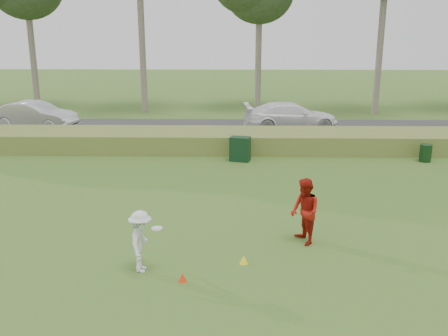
{
  "coord_description": "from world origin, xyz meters",
  "views": [
    {
      "loc": [
        0.35,
        -11.85,
        5.78
      ],
      "look_at": [
        0.0,
        4.0,
        1.3
      ],
      "focal_mm": 40.0,
      "sensor_mm": 36.0,
      "label": 1
    }
  ],
  "objects_px": {
    "cone_yellow": "(244,259)",
    "trash_bin": "(426,153)",
    "player_red": "(305,212)",
    "player_white": "(141,241)",
    "car_right": "(291,116)",
    "car_mid": "(35,116)",
    "utility_cabinet": "(240,149)",
    "cone_orange": "(183,277)"
  },
  "relations": [
    {
      "from": "player_white",
      "to": "trash_bin",
      "type": "bearing_deg",
      "value": -44.82
    },
    {
      "from": "player_white",
      "to": "player_red",
      "type": "relative_size",
      "value": 0.84
    },
    {
      "from": "player_red",
      "to": "utility_cabinet",
      "type": "bearing_deg",
      "value": 173.14
    },
    {
      "from": "player_red",
      "to": "utility_cabinet",
      "type": "height_order",
      "value": "player_red"
    },
    {
      "from": "player_red",
      "to": "cone_yellow",
      "type": "height_order",
      "value": "player_red"
    },
    {
      "from": "cone_orange",
      "to": "car_mid",
      "type": "distance_m",
      "value": 20.54
    },
    {
      "from": "car_right",
      "to": "player_red",
      "type": "bearing_deg",
      "value": 168.61
    },
    {
      "from": "utility_cabinet",
      "to": "car_right",
      "type": "distance_m",
      "value": 7.48
    },
    {
      "from": "cone_orange",
      "to": "utility_cabinet",
      "type": "bearing_deg",
      "value": 82.52
    },
    {
      "from": "player_red",
      "to": "car_right",
      "type": "distance_m",
      "value": 15.71
    },
    {
      "from": "player_red",
      "to": "cone_orange",
      "type": "xyz_separation_m",
      "value": [
        -3.14,
        -2.27,
        -0.82
      ]
    },
    {
      "from": "utility_cabinet",
      "to": "trash_bin",
      "type": "bearing_deg",
      "value": 13.96
    },
    {
      "from": "cone_orange",
      "to": "trash_bin",
      "type": "bearing_deg",
      "value": 48.92
    },
    {
      "from": "cone_yellow",
      "to": "car_mid",
      "type": "xyz_separation_m",
      "value": [
        -11.8,
        16.77,
        0.75
      ]
    },
    {
      "from": "player_white",
      "to": "utility_cabinet",
      "type": "bearing_deg",
      "value": -12.78
    },
    {
      "from": "cone_yellow",
      "to": "cone_orange",
      "type": "bearing_deg",
      "value": -146.85
    },
    {
      "from": "cone_orange",
      "to": "car_mid",
      "type": "height_order",
      "value": "car_mid"
    },
    {
      "from": "player_white",
      "to": "trash_bin",
      "type": "relative_size",
      "value": 1.98
    },
    {
      "from": "player_red",
      "to": "trash_bin",
      "type": "relative_size",
      "value": 2.36
    },
    {
      "from": "trash_bin",
      "to": "car_right",
      "type": "relative_size",
      "value": 0.14
    },
    {
      "from": "player_red",
      "to": "trash_bin",
      "type": "distance_m",
      "value": 11.05
    },
    {
      "from": "trash_bin",
      "to": "car_right",
      "type": "distance_m",
      "value": 8.61
    },
    {
      "from": "player_red",
      "to": "player_white",
      "type": "bearing_deg",
      "value": -85.13
    },
    {
      "from": "utility_cabinet",
      "to": "car_mid",
      "type": "relative_size",
      "value": 0.22
    },
    {
      "from": "player_white",
      "to": "trash_bin",
      "type": "xyz_separation_m",
      "value": [
        10.76,
        10.61,
        -0.39
      ]
    },
    {
      "from": "cone_yellow",
      "to": "utility_cabinet",
      "type": "relative_size",
      "value": 0.21
    },
    {
      "from": "player_red",
      "to": "cone_yellow",
      "type": "relative_size",
      "value": 7.9
    },
    {
      "from": "cone_orange",
      "to": "player_red",
      "type": "bearing_deg",
      "value": 35.91
    },
    {
      "from": "player_white",
      "to": "player_red",
      "type": "bearing_deg",
      "value": -66.83
    },
    {
      "from": "player_white",
      "to": "utility_cabinet",
      "type": "xyz_separation_m",
      "value": [
        2.51,
        10.54,
        -0.23
      ]
    },
    {
      "from": "cone_orange",
      "to": "cone_yellow",
      "type": "bearing_deg",
      "value": 33.15
    },
    {
      "from": "cone_yellow",
      "to": "trash_bin",
      "type": "height_order",
      "value": "trash_bin"
    },
    {
      "from": "player_red",
      "to": "car_mid",
      "type": "distance_m",
      "value": 20.51
    },
    {
      "from": "trash_bin",
      "to": "cone_orange",
      "type": "bearing_deg",
      "value": -131.08
    },
    {
      "from": "player_white",
      "to": "car_mid",
      "type": "distance_m",
      "value": 19.54
    },
    {
      "from": "cone_yellow",
      "to": "trash_bin",
      "type": "relative_size",
      "value": 0.3
    },
    {
      "from": "cone_yellow",
      "to": "trash_bin",
      "type": "bearing_deg",
      "value": 50.99
    },
    {
      "from": "car_mid",
      "to": "car_right",
      "type": "xyz_separation_m",
      "value": [
        14.78,
        0.2,
        -0.02
      ]
    },
    {
      "from": "player_white",
      "to": "car_mid",
      "type": "bearing_deg",
      "value": 28.98
    },
    {
      "from": "player_white",
      "to": "utility_cabinet",
      "type": "relative_size",
      "value": 1.42
    },
    {
      "from": "utility_cabinet",
      "to": "car_right",
      "type": "height_order",
      "value": "car_right"
    },
    {
      "from": "player_white",
      "to": "player_red",
      "type": "distance_m",
      "value": 4.54
    }
  ]
}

